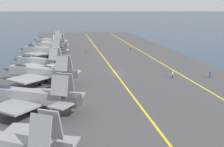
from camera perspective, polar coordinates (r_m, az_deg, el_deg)
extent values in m
plane|color=#23384C|center=(67.36, 0.57, -0.11)|extent=(2000.00, 2000.00, 0.00)
cube|color=#424244|center=(67.31, 0.58, 0.06)|extent=(218.96, 53.66, 0.40)
cube|color=yellow|center=(71.23, 12.36, 0.65)|extent=(197.06, 1.32, 0.01)
cube|color=yellow|center=(67.27, 0.58, 0.22)|extent=(197.06, 0.36, 0.01)
cube|color=yellow|center=(66.42, -12.07, -0.25)|extent=(196.95, 7.19, 0.01)
cube|color=gray|center=(32.98, -17.41, -11.68)|extent=(6.27, 6.09, 0.28)
cube|color=gray|center=(25.78, -14.44, -11.48)|extent=(1.88, 2.34, 3.09)
cube|color=gray|center=(27.14, -12.30, -10.06)|extent=(1.88, 2.34, 3.09)
cube|color=gray|center=(28.85, -9.26, -13.75)|extent=(3.35, 2.95, 0.20)
cube|color=gray|center=(43.71, -17.21, -4.29)|extent=(7.35, 12.31, 1.83)
cube|color=#38383A|center=(40.02, -8.08, -5.44)|extent=(2.81, 2.80, 1.55)
ellipsoid|color=#232D38|center=(45.74, -21.34, -2.71)|extent=(2.29, 3.24, 1.00)
cube|color=gray|center=(41.16, -19.18, -6.41)|extent=(7.15, 7.25, 0.28)
cube|color=gray|center=(46.23, -14.47, -3.92)|extent=(5.74, 6.43, 0.28)
cube|color=gray|center=(39.11, -10.63, -2.40)|extent=(1.87, 2.57, 2.81)
cube|color=gray|center=(40.75, -9.39, -1.71)|extent=(1.87, 2.57, 2.81)
cube|color=gray|center=(38.29, -10.27, -6.40)|extent=(3.70, 3.62, 0.20)
cube|color=gray|center=(42.21, -7.39, -4.41)|extent=(3.37, 3.12, 0.20)
cylinder|color=black|center=(47.16, -21.86, -6.20)|extent=(0.46, 0.64, 0.60)
cylinder|color=#B2B2B7|center=(42.55, -16.56, -7.17)|extent=(0.16, 0.16, 1.59)
cylinder|color=black|center=(42.72, -16.51, -7.79)|extent=(0.46, 0.64, 0.60)
cylinder|color=#B2B2B7|center=(44.55, -14.75, -6.11)|extent=(0.16, 0.16, 1.59)
cylinder|color=black|center=(44.72, -14.71, -6.71)|extent=(0.46, 0.64, 0.60)
cube|color=gray|center=(58.96, -14.99, 0.39)|extent=(7.89, 12.06, 1.67)
cone|color=#5B5E60|center=(63.57, -20.53, 0.92)|extent=(2.60, 2.91, 1.59)
cube|color=#38383A|center=(54.91, -8.42, -0.23)|extent=(2.71, 2.78, 1.42)
ellipsoid|color=#232D38|center=(61.14, -18.04, 1.40)|extent=(2.36, 3.19, 0.92)
cube|color=gray|center=(55.92, -16.79, -0.99)|extent=(8.07, 8.06, 0.28)
cube|color=gray|center=(61.83, -12.63, 0.61)|extent=(7.12, 6.97, 0.28)
cube|color=gray|center=(54.37, -10.24, 2.01)|extent=(1.99, 2.57, 2.83)
cube|color=gray|center=(55.85, -9.32, 2.35)|extent=(1.99, 2.57, 2.83)
cube|color=gray|center=(53.29, -10.07, -0.71)|extent=(3.72, 3.67, 0.20)
cube|color=gray|center=(57.06, -7.80, 0.31)|extent=(3.47, 3.25, 0.20)
cylinder|color=#B2B2B7|center=(62.21, -18.51, -0.77)|extent=(0.16, 0.16, 1.70)
cylinder|color=black|center=(62.34, -18.47, -1.26)|extent=(0.49, 0.63, 0.60)
cylinder|color=#B2B2B7|center=(57.68, -14.49, -1.58)|extent=(0.16, 0.16, 1.70)
cylinder|color=black|center=(57.83, -14.46, -2.11)|extent=(0.49, 0.63, 0.60)
cylinder|color=#B2B2B7|center=(59.54, -13.21, -1.04)|extent=(0.16, 0.16, 1.70)
cylinder|color=black|center=(59.68, -13.18, -1.55)|extent=(0.49, 0.63, 0.60)
cube|color=#93999E|center=(71.13, -14.99, 2.44)|extent=(7.69, 10.35, 1.65)
cone|color=#5B5E60|center=(75.46, -18.88, 2.78)|extent=(2.50, 2.66, 1.56)
cube|color=#38383A|center=(67.08, -10.52, 2.03)|extent=(2.60, 2.58, 1.40)
ellipsoid|color=#232D38|center=(73.22, -17.13, 3.23)|extent=(2.29, 2.80, 0.90)
cube|color=#93999E|center=(68.35, -16.59, 1.45)|extent=(7.29, 7.33, 0.28)
cube|color=#93999E|center=(73.70, -13.00, 2.50)|extent=(6.78, 6.47, 0.28)
cube|color=#93999E|center=(66.71, -11.90, 3.84)|extent=(1.92, 2.27, 2.75)
cube|color=#93999E|center=(68.08, -11.04, 4.07)|extent=(1.92, 2.27, 2.75)
cube|color=#93999E|center=(65.58, -11.96, 1.71)|extent=(3.51, 3.49, 0.20)
cube|color=#93999E|center=(69.13, -9.78, 2.40)|extent=(3.43, 3.10, 0.20)
cylinder|color=#B2B2B7|center=(74.16, -17.45, 1.45)|extent=(0.16, 0.16, 1.55)
cylinder|color=black|center=(74.25, -17.42, 1.09)|extent=(0.52, 0.62, 0.60)
cylinder|color=#B2B2B7|center=(69.85, -14.78, 0.92)|extent=(0.16, 0.16, 1.55)
cylinder|color=black|center=(69.95, -14.76, 0.54)|extent=(0.52, 0.62, 0.60)
cylinder|color=#B2B2B7|center=(71.60, -13.62, 1.28)|extent=(0.16, 0.16, 1.55)
cylinder|color=black|center=(71.70, -13.60, 0.91)|extent=(0.52, 0.62, 0.60)
cube|color=gray|center=(87.47, -14.15, 4.67)|extent=(7.50, 11.23, 1.84)
cone|color=#5B5E60|center=(91.55, -17.73, 4.81)|extent=(2.64, 2.82, 1.75)
cube|color=#38383A|center=(83.68, -10.15, 4.48)|extent=(2.79, 2.72, 1.56)
ellipsoid|color=#232D38|center=(89.44, -16.10, 5.30)|extent=(2.32, 3.01, 1.01)
cube|color=gray|center=(84.69, -15.16, 3.92)|extent=(6.97, 6.98, 0.28)
cube|color=gray|center=(90.03, -12.74, 4.60)|extent=(5.94, 6.23, 0.28)
cube|color=gray|center=(83.21, -11.32, 6.00)|extent=(1.88, 2.39, 2.77)
cube|color=gray|center=(84.84, -10.63, 6.17)|extent=(1.88, 2.39, 2.77)
cube|color=gray|center=(81.97, -11.26, 4.25)|extent=(3.59, 3.52, 0.20)
cube|color=gray|center=(85.90, -9.64, 4.73)|extent=(3.40, 3.06, 0.20)
cylinder|color=#B2B2B7|center=(90.31, -16.40, 3.64)|extent=(0.16, 0.16, 1.75)
cylinder|color=black|center=(90.40, -16.38, 3.28)|extent=(0.49, 0.63, 0.60)
cylinder|color=#B2B2B7|center=(86.03, -13.91, 3.33)|extent=(0.16, 0.16, 1.75)
cylinder|color=black|center=(86.13, -13.88, 2.95)|extent=(0.49, 0.63, 0.60)
cylinder|color=#B2B2B7|center=(88.13, -12.97, 3.61)|extent=(0.16, 0.16, 1.75)
cylinder|color=black|center=(88.23, -12.95, 3.25)|extent=(0.49, 0.63, 0.60)
cube|color=gray|center=(101.47, -13.12, 5.67)|extent=(7.02, 10.52, 1.67)
cone|color=#5B5E60|center=(105.20, -16.09, 5.76)|extent=(2.43, 2.62, 1.58)
cube|color=#38383A|center=(97.96, -9.87, 5.55)|extent=(2.57, 2.53, 1.42)
ellipsoid|color=#232D38|center=(103.29, -14.73, 6.15)|extent=(2.15, 2.81, 0.92)
cube|color=gray|center=(98.63, -13.98, 5.09)|extent=(6.91, 6.90, 0.28)
cube|color=gray|center=(104.07, -11.93, 5.61)|extent=(6.07, 6.00, 0.28)
cube|color=gray|center=(97.53, -10.80, 6.97)|extent=(1.93, 2.34, 3.31)
cube|color=gray|center=(99.02, -10.27, 7.08)|extent=(1.93, 2.34, 3.31)
cube|color=gray|center=(96.29, -10.77, 5.38)|extent=(3.50, 3.42, 0.20)
cube|color=gray|center=(100.09, -9.44, 5.73)|extent=(3.35, 2.94, 0.20)
cylinder|color=#B2B2B7|center=(104.03, -14.99, 4.88)|extent=(0.16, 0.16, 1.46)
cylinder|color=black|center=(104.09, -14.98, 4.64)|extent=(0.49, 0.63, 0.60)
cylinder|color=#B2B2B7|center=(100.10, -12.90, 4.67)|extent=(0.16, 0.16, 1.46)
cylinder|color=black|center=(100.16, -12.89, 4.43)|extent=(0.49, 0.63, 0.60)
cylinder|color=#B2B2B7|center=(102.03, -12.18, 4.87)|extent=(0.16, 0.16, 1.46)
cylinder|color=black|center=(102.09, -12.17, 4.63)|extent=(0.49, 0.63, 0.60)
cube|color=#9EA3A8|center=(114.09, -12.92, 6.59)|extent=(7.83, 9.87, 1.51)
cone|color=#5B5E60|center=(118.34, -15.35, 6.68)|extent=(2.40, 2.55, 1.43)
cube|color=#38383A|center=(109.97, -10.25, 6.47)|extent=(2.47, 2.48, 1.28)
ellipsoid|color=#232D38|center=(116.21, -14.23, 6.99)|extent=(2.28, 2.68, 0.83)
cube|color=#9EA3A8|center=(111.52, -13.80, 6.13)|extent=(6.78, 6.78, 0.28)
cube|color=#9EA3A8|center=(116.33, -11.77, 6.53)|extent=(6.28, 6.29, 0.28)
cube|color=#9EA3A8|center=(109.83, -11.06, 7.67)|extent=(2.04, 2.28, 3.21)
cube|color=#9EA3A8|center=(111.07, -10.55, 7.76)|extent=(2.04, 2.28, 3.21)
cube|color=#9EA3A8|center=(108.56, -11.13, 6.34)|extent=(3.46, 3.48, 0.20)
cube|color=#9EA3A8|center=(111.95, -9.76, 6.61)|extent=(3.45, 3.13, 0.20)
cylinder|color=#B2B2B7|center=(116.97, -14.45, 5.87)|extent=(0.16, 0.16, 1.71)
cylinder|color=black|center=(117.04, -14.43, 5.60)|extent=(0.53, 0.61, 0.60)
cylinder|color=#B2B2B7|center=(112.76, -12.78, 5.69)|extent=(0.16, 0.16, 1.71)
cylinder|color=black|center=(112.83, -12.76, 5.42)|extent=(0.53, 0.61, 0.60)
cylinder|color=#B2B2B7|center=(114.38, -12.10, 5.83)|extent=(0.16, 0.16, 1.71)
cylinder|color=black|center=(114.45, -12.09, 5.56)|extent=(0.53, 0.61, 0.60)
cylinder|color=#232328|center=(102.99, 3.81, 5.07)|extent=(0.24, 0.24, 0.92)
cube|color=yellow|center=(102.88, 3.82, 5.47)|extent=(0.39, 0.28, 0.56)
sphere|color=beige|center=(102.83, 3.82, 5.70)|extent=(0.22, 0.22, 0.22)
sphere|color=yellow|center=(102.82, 3.83, 5.73)|extent=(0.24, 0.24, 0.24)
cylinder|color=#383328|center=(96.30, -5.25, 4.46)|extent=(0.24, 0.24, 0.92)
cube|color=brown|center=(96.19, -5.25, 4.89)|extent=(0.32, 0.42, 0.54)
sphere|color=beige|center=(96.13, -5.26, 5.12)|extent=(0.22, 0.22, 0.22)
sphere|color=brown|center=(96.12, -5.26, 5.16)|extent=(0.24, 0.24, 0.24)
cylinder|color=#383328|center=(65.81, 19.31, -0.48)|extent=(0.24, 0.24, 0.82)
cube|color=#284CB2|center=(65.66, 19.35, 0.11)|extent=(0.30, 0.41, 0.56)
sphere|color=tan|center=(65.57, 19.38, 0.45)|extent=(0.22, 0.22, 0.22)
sphere|color=#284CB2|center=(65.56, 19.38, 0.51)|extent=(0.24, 0.24, 0.24)
cylinder|color=#232328|center=(63.13, 12.18, -0.59)|extent=(0.24, 0.24, 0.80)
cube|color=white|center=(62.97, 12.21, 0.03)|extent=(0.45, 0.39, 0.61)
sphere|color=#9E7051|center=(62.87, 12.23, 0.42)|extent=(0.22, 0.22, 0.22)
sphere|color=white|center=(62.86, 12.24, 0.47)|extent=(0.24, 0.24, 0.24)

